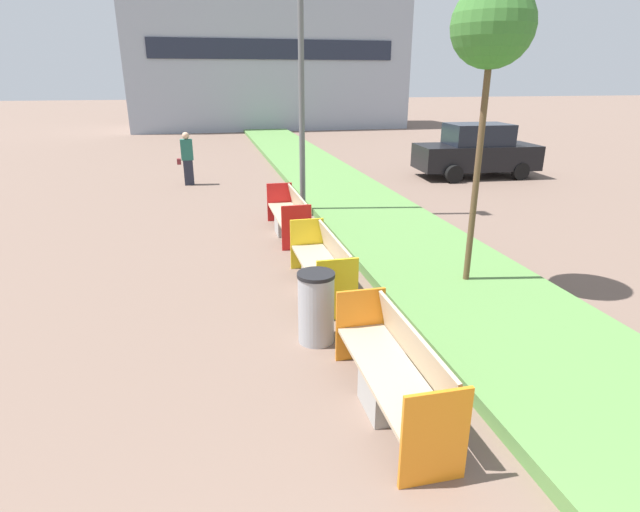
{
  "coord_description": "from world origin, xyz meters",
  "views": [
    {
      "loc": [
        -0.83,
        0.02,
        3.36
      ],
      "look_at": [
        0.9,
        7.54,
        0.6
      ],
      "focal_mm": 28.0,
      "sensor_mm": 36.0,
      "label": 1
    }
  ],
  "objects_px": {
    "litter_bin": "(316,307)",
    "pedestrian_walking": "(187,158)",
    "parked_car_distant": "(476,151)",
    "street_lamp_post": "(300,6)",
    "bench_red_frame": "(289,218)",
    "bench_yellow_frame": "(323,269)",
    "sapling_tree_near": "(492,29)",
    "bench_orange_frame": "(394,379)"
  },
  "relations": [
    {
      "from": "bench_yellow_frame",
      "to": "litter_bin",
      "type": "bearing_deg",
      "value": -106.15
    },
    {
      "from": "sapling_tree_near",
      "to": "street_lamp_post",
      "type": "bearing_deg",
      "value": 108.26
    },
    {
      "from": "litter_bin",
      "to": "parked_car_distant",
      "type": "bearing_deg",
      "value": 51.85
    },
    {
      "from": "bench_orange_frame",
      "to": "litter_bin",
      "type": "xyz_separation_m",
      "value": [
        -0.48,
        1.62,
        0.12
      ]
    },
    {
      "from": "bench_yellow_frame",
      "to": "street_lamp_post",
      "type": "xyz_separation_m",
      "value": [
        0.61,
        4.82,
        4.52
      ]
    },
    {
      "from": "pedestrian_walking",
      "to": "parked_car_distant",
      "type": "bearing_deg",
      "value": -4.71
    },
    {
      "from": "bench_yellow_frame",
      "to": "parked_car_distant",
      "type": "bearing_deg",
      "value": 48.66
    },
    {
      "from": "bench_red_frame",
      "to": "pedestrian_walking",
      "type": "height_order",
      "value": "pedestrian_walking"
    },
    {
      "from": "bench_orange_frame",
      "to": "litter_bin",
      "type": "bearing_deg",
      "value": 106.38
    },
    {
      "from": "bench_orange_frame",
      "to": "bench_yellow_frame",
      "type": "bearing_deg",
      "value": 89.99
    },
    {
      "from": "litter_bin",
      "to": "sapling_tree_near",
      "type": "height_order",
      "value": "sapling_tree_near"
    },
    {
      "from": "litter_bin",
      "to": "street_lamp_post",
      "type": "xyz_separation_m",
      "value": [
        1.09,
        6.47,
        4.4
      ]
    },
    {
      "from": "sapling_tree_near",
      "to": "bench_orange_frame",
      "type": "bearing_deg",
      "value": -130.3
    },
    {
      "from": "bench_red_frame",
      "to": "parked_car_distant",
      "type": "height_order",
      "value": "parked_car_distant"
    },
    {
      "from": "bench_red_frame",
      "to": "pedestrian_walking",
      "type": "xyz_separation_m",
      "value": [
        -2.32,
        6.21,
        0.5
      ]
    },
    {
      "from": "litter_bin",
      "to": "pedestrian_walking",
      "type": "height_order",
      "value": "pedestrian_walking"
    },
    {
      "from": "litter_bin",
      "to": "pedestrian_walking",
      "type": "xyz_separation_m",
      "value": [
        -1.84,
        11.17,
        0.38
      ]
    },
    {
      "from": "bench_yellow_frame",
      "to": "pedestrian_walking",
      "type": "xyz_separation_m",
      "value": [
        -2.32,
        9.52,
        0.5
      ]
    },
    {
      "from": "bench_orange_frame",
      "to": "bench_yellow_frame",
      "type": "distance_m",
      "value": 3.27
    },
    {
      "from": "bench_red_frame",
      "to": "sapling_tree_near",
      "type": "relative_size",
      "value": 0.5
    },
    {
      "from": "bench_orange_frame",
      "to": "street_lamp_post",
      "type": "relative_size",
      "value": 0.24
    },
    {
      "from": "parked_car_distant",
      "to": "litter_bin",
      "type": "bearing_deg",
      "value": -124.13
    },
    {
      "from": "bench_yellow_frame",
      "to": "parked_car_distant",
      "type": "xyz_separation_m",
      "value": [
        7.65,
        8.7,
        0.54
      ]
    },
    {
      "from": "bench_orange_frame",
      "to": "bench_yellow_frame",
      "type": "relative_size",
      "value": 0.98
    },
    {
      "from": "bench_red_frame",
      "to": "parked_car_distant",
      "type": "distance_m",
      "value": 9.37
    },
    {
      "from": "street_lamp_post",
      "to": "pedestrian_walking",
      "type": "xyz_separation_m",
      "value": [
        -2.93,
        4.71,
        -4.02
      ]
    },
    {
      "from": "bench_orange_frame",
      "to": "litter_bin",
      "type": "distance_m",
      "value": 1.7
    },
    {
      "from": "bench_orange_frame",
      "to": "bench_red_frame",
      "type": "distance_m",
      "value": 6.59
    },
    {
      "from": "street_lamp_post",
      "to": "pedestrian_walking",
      "type": "relative_size",
      "value": 5.24
    },
    {
      "from": "bench_orange_frame",
      "to": "pedestrian_walking",
      "type": "distance_m",
      "value": 13.01
    },
    {
      "from": "parked_car_distant",
      "to": "street_lamp_post",
      "type": "bearing_deg",
      "value": -147.1
    },
    {
      "from": "street_lamp_post",
      "to": "bench_red_frame",
      "type": "bearing_deg",
      "value": -112.1
    },
    {
      "from": "bench_orange_frame",
      "to": "bench_red_frame",
      "type": "xyz_separation_m",
      "value": [
        0.0,
        6.59,
        0.01
      ]
    },
    {
      "from": "litter_bin",
      "to": "bench_yellow_frame",
      "type": "bearing_deg",
      "value": 73.85
    },
    {
      "from": "litter_bin",
      "to": "street_lamp_post",
      "type": "height_order",
      "value": "street_lamp_post"
    },
    {
      "from": "street_lamp_post",
      "to": "pedestrian_walking",
      "type": "height_order",
      "value": "street_lamp_post"
    },
    {
      "from": "bench_yellow_frame",
      "to": "parked_car_distant",
      "type": "distance_m",
      "value": 11.6
    },
    {
      "from": "bench_red_frame",
      "to": "sapling_tree_near",
      "type": "height_order",
      "value": "sapling_tree_near"
    },
    {
      "from": "bench_orange_frame",
      "to": "sapling_tree_near",
      "type": "relative_size",
      "value": 0.47
    },
    {
      "from": "sapling_tree_near",
      "to": "pedestrian_walking",
      "type": "distance_m",
      "value": 11.49
    },
    {
      "from": "bench_yellow_frame",
      "to": "sapling_tree_near",
      "type": "relative_size",
      "value": 0.48
    },
    {
      "from": "litter_bin",
      "to": "pedestrian_walking",
      "type": "relative_size",
      "value": 0.57
    }
  ]
}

